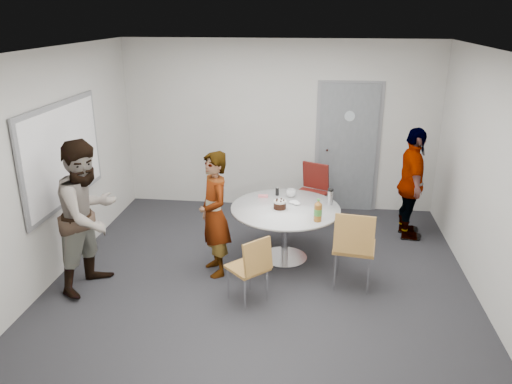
# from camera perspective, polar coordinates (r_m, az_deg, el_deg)

# --- Properties ---
(floor) EXTENTS (5.00, 5.00, 0.00)m
(floor) POSITION_cam_1_polar(r_m,az_deg,el_deg) (6.19, 0.66, -9.91)
(floor) COLOR black
(floor) RESTS_ON ground
(ceiling) EXTENTS (5.00, 5.00, 0.00)m
(ceiling) POSITION_cam_1_polar(r_m,az_deg,el_deg) (5.38, 0.77, 15.87)
(ceiling) COLOR silver
(ceiling) RESTS_ON wall_back
(wall_back) EXTENTS (5.00, 0.00, 5.00)m
(wall_back) POSITION_cam_1_polar(r_m,az_deg,el_deg) (8.05, 2.64, 7.53)
(wall_back) COLOR #BCB9B2
(wall_back) RESTS_ON floor
(wall_left) EXTENTS (0.00, 5.00, 5.00)m
(wall_left) POSITION_cam_1_polar(r_m,az_deg,el_deg) (6.40, -22.18, 2.73)
(wall_left) COLOR #BCB9B2
(wall_left) RESTS_ON floor
(wall_right) EXTENTS (0.00, 5.00, 5.00)m
(wall_right) POSITION_cam_1_polar(r_m,az_deg,el_deg) (5.93, 25.47, 0.97)
(wall_right) COLOR #BCB9B2
(wall_right) RESTS_ON floor
(wall_front) EXTENTS (5.00, 0.00, 5.00)m
(wall_front) POSITION_cam_1_polar(r_m,az_deg,el_deg) (3.38, -3.95, -11.10)
(wall_front) COLOR #BCB9B2
(wall_front) RESTS_ON floor
(door) EXTENTS (1.02, 0.17, 2.12)m
(door) POSITION_cam_1_polar(r_m,az_deg,el_deg) (8.10, 10.40, 4.95)
(door) COLOR slate
(door) RESTS_ON wall_back
(whiteboard) EXTENTS (0.04, 1.90, 1.25)m
(whiteboard) POSITION_cam_1_polar(r_m,az_deg,el_deg) (6.52, -21.18, 4.09)
(whiteboard) COLOR gray
(whiteboard) RESTS_ON wall_left
(table) EXTENTS (1.40, 1.40, 1.01)m
(table) POSITION_cam_1_polar(r_m,az_deg,el_deg) (6.41, 3.55, -2.60)
(table) COLOR silver
(table) RESTS_ON floor
(chair_near_left) EXTENTS (0.56, 0.56, 0.80)m
(chair_near_left) POSITION_cam_1_polar(r_m,az_deg,el_deg) (5.50, -0.48, -8.25)
(chair_near_left) COLOR olive
(chair_near_left) RESTS_ON floor
(chair_near_right) EXTENTS (0.53, 0.56, 0.98)m
(chair_near_right) POSITION_cam_1_polar(r_m,az_deg,el_deg) (5.82, 11.15, -5.69)
(chair_near_right) COLOR olive
(chair_near_right) RESTS_ON floor
(chair_far) EXTENTS (0.59, 0.61, 0.92)m
(chair_far) POSITION_cam_1_polar(r_m,az_deg,el_deg) (7.62, 6.43, 0.56)
(chair_far) COLOR #5C1712
(chair_far) RESTS_ON floor
(person_main) EXTENTS (0.60, 0.68, 1.56)m
(person_main) POSITION_cam_1_polar(r_m,az_deg,el_deg) (6.04, -4.78, -2.57)
(person_main) COLOR #A5C6EA
(person_main) RESTS_ON floor
(person_left) EXTENTS (0.90, 1.03, 1.78)m
(person_left) POSITION_cam_1_polar(r_m,az_deg,el_deg) (6.00, -18.59, -2.58)
(person_left) COLOR white
(person_left) RESTS_ON floor
(person_right) EXTENTS (0.40, 0.95, 1.61)m
(person_right) POSITION_cam_1_polar(r_m,az_deg,el_deg) (7.31, 17.36, 0.87)
(person_right) COLOR black
(person_right) RESTS_ON floor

